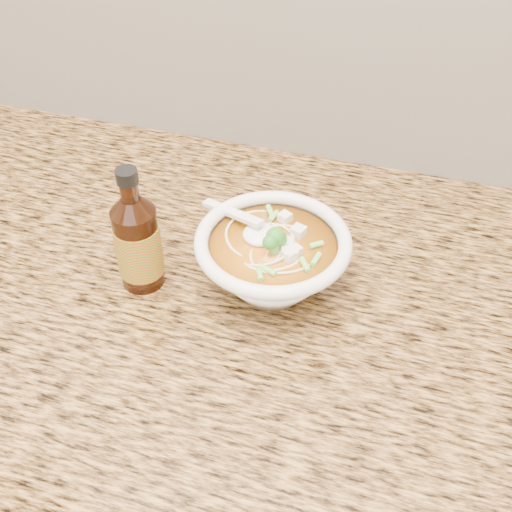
# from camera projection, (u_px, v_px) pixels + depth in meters

# --- Properties ---
(cabinet) EXTENTS (4.00, 0.65, 0.86)m
(cabinet) POSITION_uv_depth(u_px,v_px,m) (222.00, 477.00, 1.10)
(cabinet) COLOR black
(cabinet) RESTS_ON ground
(counter_slab) EXTENTS (4.00, 0.68, 0.04)m
(counter_slab) POSITION_uv_depth(u_px,v_px,m) (209.00, 295.00, 0.79)
(counter_slab) COLOR olive
(counter_slab) RESTS_ON cabinet
(soup_bowl) EXTENTS (0.19, 0.18, 0.10)m
(soup_bowl) POSITION_uv_depth(u_px,v_px,m) (272.00, 262.00, 0.74)
(soup_bowl) COLOR white
(soup_bowl) RESTS_ON counter_slab
(hot_sauce_bottle) EXTENTS (0.07, 0.07, 0.16)m
(hot_sauce_bottle) POSITION_uv_depth(u_px,v_px,m) (138.00, 242.00, 0.74)
(hot_sauce_bottle) COLOR #331407
(hot_sauce_bottle) RESTS_ON counter_slab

